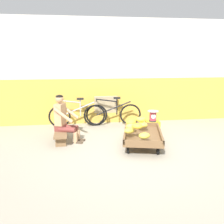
{
  "coord_description": "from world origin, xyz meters",
  "views": [
    {
      "loc": [
        -1.22,
        -4.55,
        1.99
      ],
      "look_at": [
        -0.46,
        0.85,
        0.75
      ],
      "focal_mm": 38.15,
      "sensor_mm": 36.0,
      "label": 1
    }
  ],
  "objects_px": {
    "plastic_crate": "(152,127)",
    "bicycle_near_left": "(77,115)",
    "low_bench": "(61,133)",
    "sign_board": "(106,109)",
    "vendor_seated": "(64,118)",
    "banana_cart": "(142,135)",
    "bicycle_far_left": "(113,114)",
    "weighing_scale": "(153,116)"
  },
  "relations": [
    {
      "from": "low_bench",
      "to": "bicycle_far_left",
      "type": "xyz_separation_m",
      "value": [
        1.47,
        1.22,
        0.15
      ]
    },
    {
      "from": "banana_cart",
      "to": "sign_board",
      "type": "relative_size",
      "value": 1.84
    },
    {
      "from": "weighing_scale",
      "to": "bicycle_far_left",
      "type": "height_order",
      "value": "bicycle_far_left"
    },
    {
      "from": "weighing_scale",
      "to": "bicycle_far_left",
      "type": "relative_size",
      "value": 0.18
    },
    {
      "from": "bicycle_near_left",
      "to": "low_bench",
      "type": "bearing_deg",
      "value": -107.8
    },
    {
      "from": "banana_cart",
      "to": "weighing_scale",
      "type": "distance_m",
      "value": 1.14
    },
    {
      "from": "bicycle_near_left",
      "to": "sign_board",
      "type": "relative_size",
      "value": 1.91
    },
    {
      "from": "vendor_seated",
      "to": "weighing_scale",
      "type": "height_order",
      "value": "vendor_seated"
    },
    {
      "from": "low_bench",
      "to": "weighing_scale",
      "type": "distance_m",
      "value": 2.48
    },
    {
      "from": "weighing_scale",
      "to": "bicycle_near_left",
      "type": "bearing_deg",
      "value": 158.16
    },
    {
      "from": "bicycle_far_left",
      "to": "banana_cart",
      "type": "bearing_deg",
      "value": -77.05
    },
    {
      "from": "banana_cart",
      "to": "vendor_seated",
      "type": "height_order",
      "value": "vendor_seated"
    },
    {
      "from": "vendor_seated",
      "to": "plastic_crate",
      "type": "xyz_separation_m",
      "value": [
        2.35,
        0.41,
        -0.42
      ]
    },
    {
      "from": "weighing_scale",
      "to": "banana_cart",
      "type": "bearing_deg",
      "value": -119.43
    },
    {
      "from": "plastic_crate",
      "to": "bicycle_near_left",
      "type": "distance_m",
      "value": 2.22
    },
    {
      "from": "bicycle_far_left",
      "to": "bicycle_near_left",
      "type": "bearing_deg",
      "value": -179.23
    },
    {
      "from": "plastic_crate",
      "to": "banana_cart",
      "type": "bearing_deg",
      "value": -119.4
    },
    {
      "from": "bicycle_near_left",
      "to": "sign_board",
      "type": "distance_m",
      "value": 0.93
    },
    {
      "from": "banana_cart",
      "to": "weighing_scale",
      "type": "bearing_deg",
      "value": 60.57
    },
    {
      "from": "banana_cart",
      "to": "low_bench",
      "type": "distance_m",
      "value": 1.98
    },
    {
      "from": "vendor_seated",
      "to": "sign_board",
      "type": "relative_size",
      "value": 1.31
    },
    {
      "from": "low_bench",
      "to": "vendor_seated",
      "type": "xyz_separation_m",
      "value": [
        0.08,
        -0.03,
        0.37
      ]
    },
    {
      "from": "vendor_seated",
      "to": "bicycle_far_left",
      "type": "bearing_deg",
      "value": 41.92
    },
    {
      "from": "banana_cart",
      "to": "low_bench",
      "type": "height_order",
      "value": "banana_cart"
    },
    {
      "from": "bicycle_near_left",
      "to": "weighing_scale",
      "type": "bearing_deg",
      "value": -21.84
    },
    {
      "from": "vendor_seated",
      "to": "plastic_crate",
      "type": "bearing_deg",
      "value": 9.97
    },
    {
      "from": "weighing_scale",
      "to": "sign_board",
      "type": "distance_m",
      "value": 1.62
    },
    {
      "from": "low_bench",
      "to": "bicycle_near_left",
      "type": "distance_m",
      "value": 1.27
    },
    {
      "from": "banana_cart",
      "to": "bicycle_near_left",
      "type": "xyz_separation_m",
      "value": [
        -1.5,
        1.79,
        0.11
      ]
    },
    {
      "from": "low_bench",
      "to": "weighing_scale",
      "type": "bearing_deg",
      "value": 8.94
    },
    {
      "from": "banana_cart",
      "to": "low_bench",
      "type": "xyz_separation_m",
      "value": [
        -1.89,
        0.59,
        -0.04
      ]
    },
    {
      "from": "vendor_seated",
      "to": "plastic_crate",
      "type": "height_order",
      "value": "vendor_seated"
    },
    {
      "from": "banana_cart",
      "to": "bicycle_near_left",
      "type": "height_order",
      "value": "bicycle_near_left"
    },
    {
      "from": "banana_cart",
      "to": "vendor_seated",
      "type": "distance_m",
      "value": 1.92
    },
    {
      "from": "low_bench",
      "to": "vendor_seated",
      "type": "distance_m",
      "value": 0.38
    },
    {
      "from": "plastic_crate",
      "to": "sign_board",
      "type": "xyz_separation_m",
      "value": [
        -1.17,
        1.12,
        0.28
      ]
    },
    {
      "from": "weighing_scale",
      "to": "plastic_crate",
      "type": "bearing_deg",
      "value": 90.0
    },
    {
      "from": "vendor_seated",
      "to": "weighing_scale",
      "type": "relative_size",
      "value": 3.8
    },
    {
      "from": "vendor_seated",
      "to": "bicycle_near_left",
      "type": "xyz_separation_m",
      "value": [
        0.3,
        1.23,
        -0.21
      ]
    },
    {
      "from": "plastic_crate",
      "to": "bicycle_near_left",
      "type": "relative_size",
      "value": 0.22
    },
    {
      "from": "bicycle_far_left",
      "to": "low_bench",
      "type": "bearing_deg",
      "value": -140.39
    },
    {
      "from": "banana_cart",
      "to": "weighing_scale",
      "type": "relative_size",
      "value": 5.32
    }
  ]
}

